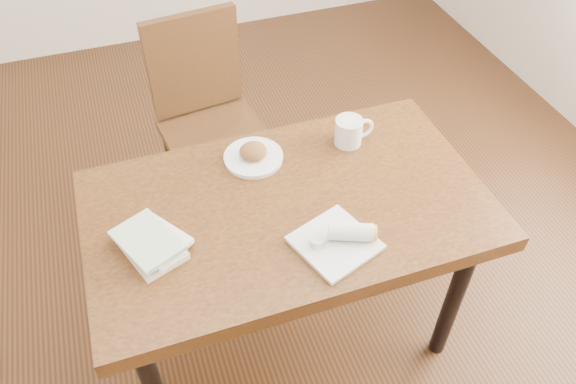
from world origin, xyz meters
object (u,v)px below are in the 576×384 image
object	(u,v)px
coffee_mug	(350,131)
plate_burrito	(340,239)
book_stack	(151,243)
chair_far	(207,112)
table	(288,221)
plate_scone	(253,155)

from	to	relation	value
coffee_mug	plate_burrito	distance (m)	0.47
coffee_mug	book_stack	bearing A→B (deg)	-160.89
plate_burrito	chair_far	bearing A→B (deg)	99.85
table	plate_scone	bearing A→B (deg)	100.65
table	plate_burrito	world-z (taller)	plate_burrito
table	book_stack	distance (m)	0.45
chair_far	plate_scone	distance (m)	0.63
plate_burrito	table	bearing A→B (deg)	113.25
chair_far	coffee_mug	size ratio (longest dim) A/B	6.66
table	plate_scone	world-z (taller)	plate_scone
chair_far	coffee_mug	world-z (taller)	chair_far
chair_far	plate_scone	xyz separation A→B (m)	(0.04, -0.58, 0.22)
plate_scone	book_stack	size ratio (longest dim) A/B	0.80
book_stack	plate_scone	bearing A→B (deg)	35.12
plate_scone	plate_burrito	bearing A→B (deg)	-73.20
plate_burrito	book_stack	world-z (taller)	plate_burrito
plate_burrito	book_stack	bearing A→B (deg)	162.65
table	coffee_mug	size ratio (longest dim) A/B	8.84
plate_scone	table	bearing A→B (deg)	-79.35
chair_far	book_stack	xyz separation A→B (m)	(-0.35, -0.86, 0.23)
table	coffee_mug	distance (m)	0.39
coffee_mug	plate_scone	bearing A→B (deg)	176.59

